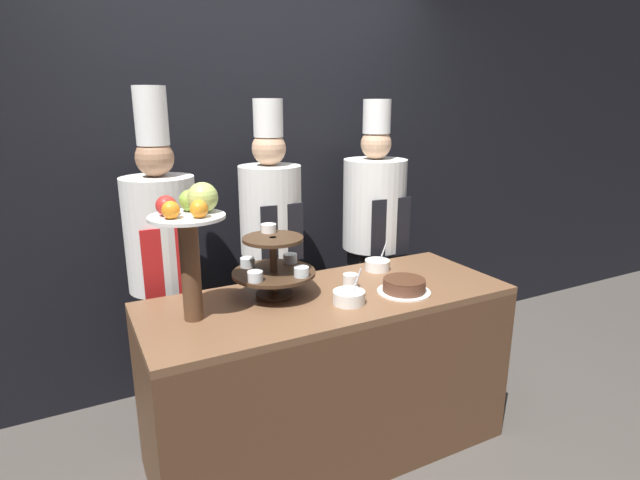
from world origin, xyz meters
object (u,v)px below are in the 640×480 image
(chef_left, at_px, (163,258))
(chef_center_right, at_px, (374,229))
(fruit_pedestal, at_px, (191,228))
(serving_bowl_far, at_px, (377,265))
(cake_round, at_px, (404,286))
(serving_bowl_near, at_px, (349,297))
(tiered_stand, at_px, (273,265))
(cup_white, at_px, (350,281))
(chef_center_left, at_px, (271,240))

(chef_left, bearing_deg, chef_center_right, 0.00)
(fruit_pedestal, distance_m, serving_bowl_far, 1.12)
(fruit_pedestal, distance_m, chef_center_right, 1.46)
(serving_bowl_far, height_order, chef_left, chef_left)
(cake_round, bearing_deg, fruit_pedestal, 169.96)
(serving_bowl_near, height_order, chef_left, chef_left)
(cake_round, xyz_separation_m, serving_bowl_near, (-0.31, 0.01, -0.00))
(tiered_stand, bearing_deg, cup_white, -12.23)
(serving_bowl_far, bearing_deg, tiered_stand, -172.02)
(cake_round, xyz_separation_m, chef_left, (-0.99, 0.77, 0.07))
(serving_bowl_far, xyz_separation_m, chef_center_right, (0.25, 0.42, 0.08))
(fruit_pedestal, bearing_deg, serving_bowl_near, -14.13)
(fruit_pedestal, height_order, cake_round, fruit_pedestal)
(serving_bowl_near, relative_size, chef_left, 0.09)
(serving_bowl_near, height_order, chef_center_right, chef_center_right)
(chef_left, relative_size, chef_center_left, 1.03)
(fruit_pedestal, distance_m, cup_white, 0.85)
(chef_left, xyz_separation_m, chef_center_right, (1.32, 0.00, 0.00))
(tiered_stand, height_order, serving_bowl_near, tiered_stand)
(cake_round, bearing_deg, chef_center_left, 116.31)
(chef_center_left, bearing_deg, serving_bowl_near, -84.68)
(tiered_stand, height_order, chef_center_left, chef_center_left)
(cup_white, bearing_deg, tiered_stand, 167.77)
(tiered_stand, distance_m, serving_bowl_near, 0.39)
(cake_round, bearing_deg, tiered_stand, 156.24)
(fruit_pedestal, relative_size, serving_bowl_far, 3.66)
(chef_center_left, height_order, chef_center_right, same)
(cup_white, relative_size, serving_bowl_near, 0.46)
(tiered_stand, bearing_deg, chef_center_left, 68.99)
(fruit_pedestal, distance_m, serving_bowl_near, 0.78)
(cake_round, xyz_separation_m, chef_center_left, (-0.38, 0.77, 0.09))
(serving_bowl_far, distance_m, chef_center_left, 0.63)
(cup_white, height_order, serving_bowl_far, serving_bowl_far)
(cake_round, height_order, chef_center_left, chef_center_left)
(serving_bowl_near, bearing_deg, tiered_stand, 137.17)
(cake_round, relative_size, cup_white, 3.49)
(chef_center_right, bearing_deg, tiered_stand, -150.40)
(serving_bowl_near, xyz_separation_m, chef_center_left, (-0.07, 0.76, 0.09))
(fruit_pedestal, xyz_separation_m, serving_bowl_near, (0.66, -0.17, -0.37))
(tiered_stand, bearing_deg, serving_bowl_far, 7.98)
(fruit_pedestal, height_order, serving_bowl_far, fruit_pedestal)
(tiered_stand, height_order, cup_white, tiered_stand)
(cup_white, height_order, chef_center_right, chef_center_right)
(serving_bowl_far, relative_size, chef_left, 0.09)
(tiered_stand, height_order, chef_left, chef_left)
(cake_round, bearing_deg, serving_bowl_far, 77.65)
(chef_center_right, bearing_deg, chef_center_left, 179.99)
(fruit_pedestal, relative_size, serving_bowl_near, 3.59)
(serving_bowl_near, relative_size, chef_center_left, 0.09)
(serving_bowl_far, xyz_separation_m, chef_left, (-1.07, 0.42, 0.08))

